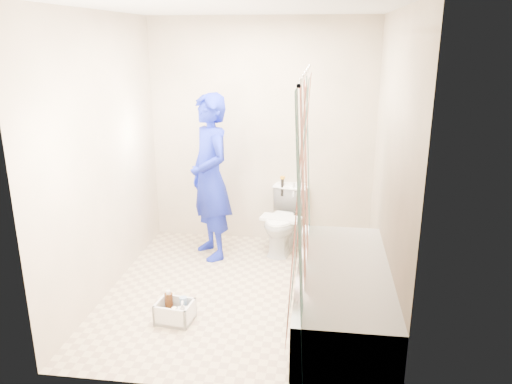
# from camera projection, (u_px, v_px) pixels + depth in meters

# --- Properties ---
(floor) EXTENTS (2.60, 2.60, 0.00)m
(floor) POSITION_uv_depth(u_px,v_px,m) (243.00, 293.00, 4.46)
(floor) COLOR tan
(floor) RESTS_ON ground
(ceiling) EXTENTS (2.40, 2.60, 0.02)m
(ceiling) POSITION_uv_depth(u_px,v_px,m) (241.00, 7.00, 3.75)
(ceiling) COLOR silver
(ceiling) RESTS_ON wall_back
(wall_back) EXTENTS (2.40, 0.02, 2.40)m
(wall_back) POSITION_uv_depth(u_px,v_px,m) (261.00, 133.00, 5.33)
(wall_back) COLOR beige
(wall_back) RESTS_ON ground
(wall_front) EXTENTS (2.40, 0.02, 2.40)m
(wall_front) POSITION_uv_depth(u_px,v_px,m) (206.00, 216.00, 2.87)
(wall_front) COLOR beige
(wall_front) RESTS_ON ground
(wall_left) EXTENTS (0.02, 2.60, 2.40)m
(wall_left) POSITION_uv_depth(u_px,v_px,m) (103.00, 158.00, 4.26)
(wall_left) COLOR beige
(wall_left) RESTS_ON ground
(wall_right) EXTENTS (0.02, 2.60, 2.40)m
(wall_right) POSITION_uv_depth(u_px,v_px,m) (391.00, 167.00, 3.95)
(wall_right) COLOR beige
(wall_right) RESTS_ON ground
(bathtub) EXTENTS (0.70, 1.75, 0.50)m
(bathtub) POSITION_uv_depth(u_px,v_px,m) (342.00, 295.00, 3.87)
(bathtub) COLOR silver
(bathtub) RESTS_ON ground
(curtain_rod) EXTENTS (0.02, 1.90, 0.02)m
(curtain_rod) POSITION_uv_depth(u_px,v_px,m) (306.00, 73.00, 3.41)
(curtain_rod) COLOR silver
(curtain_rod) RESTS_ON wall_back
(shower_curtain) EXTENTS (0.06, 1.75, 1.80)m
(shower_curtain) POSITION_uv_depth(u_px,v_px,m) (302.00, 202.00, 3.69)
(shower_curtain) COLOR silver
(shower_curtain) RESTS_ON curtain_rod
(toilet) EXTENTS (0.50, 0.72, 0.67)m
(toilet) POSITION_uv_depth(u_px,v_px,m) (284.00, 220.00, 5.27)
(toilet) COLOR white
(toilet) RESTS_ON ground
(tank_lid) EXTENTS (0.44, 0.26, 0.03)m
(tank_lid) POSITION_uv_depth(u_px,v_px,m) (281.00, 218.00, 5.16)
(tank_lid) COLOR white
(tank_lid) RESTS_ON toilet
(tank_internals) EXTENTS (0.16, 0.06, 0.22)m
(tank_internals) POSITION_uv_depth(u_px,v_px,m) (285.00, 186.00, 5.35)
(tank_internals) COLOR black
(tank_internals) RESTS_ON toilet
(plumber) EXTENTS (0.68, 0.73, 1.68)m
(plumber) POSITION_uv_depth(u_px,v_px,m) (210.00, 178.00, 5.00)
(plumber) COLOR #1041A2
(plumber) RESTS_ON ground
(cleaning_caddy) EXTENTS (0.31, 0.26, 0.22)m
(cleaning_caddy) POSITION_uv_depth(u_px,v_px,m) (176.00, 313.00, 3.99)
(cleaning_caddy) COLOR silver
(cleaning_caddy) RESTS_ON ground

